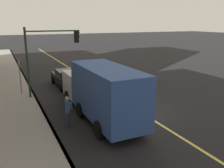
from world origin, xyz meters
name	(u,v)px	position (x,y,z in m)	size (l,w,h in m)	color
ground	(140,112)	(0.00, 0.00, 0.00)	(200.00, 200.00, 0.00)	black
sidewalk_slab	(26,131)	(0.00, 6.82, 0.07)	(80.00, 2.66, 0.15)	gray
curb_edge	(51,127)	(0.00, 5.57, 0.07)	(80.00, 0.16, 0.15)	slate
lane_stripe_center	(140,112)	(0.00, 0.00, 0.01)	(80.00, 0.16, 0.01)	#D8CC4C
car_black	(66,78)	(7.99, 2.57, 0.76)	(4.66, 1.90, 1.50)	black
truck_blue	(101,91)	(0.18, 2.58, 1.68)	(8.34, 2.41, 3.18)	silver
pedestrian_with_backpack	(68,109)	(-0.20, 4.65, 1.01)	(0.45, 0.44, 1.72)	#262D4C
traffic_light_mast	(49,49)	(5.72, 4.30, 3.57)	(0.28, 4.03, 5.17)	#1E3823
street_sign_post	(20,74)	(6.94, 6.40, 1.65)	(0.60, 0.08, 2.80)	slate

